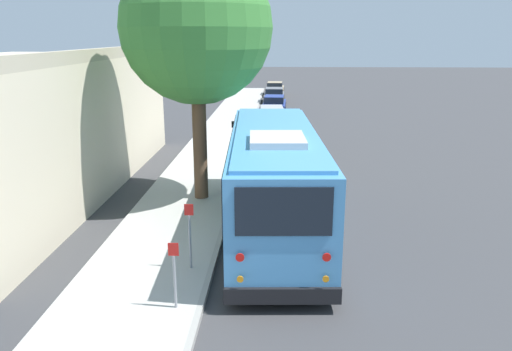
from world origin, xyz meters
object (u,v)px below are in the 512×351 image
parked_sedan_gray (274,96)px  sign_post_near (175,275)px  street_tree (197,17)px  sign_post_far (190,236)px  parked_sedan_tan (275,89)px  shuttle_bus (274,175)px  parked_sedan_black (271,135)px  parked_sedan_silver (272,117)px  parked_sedan_blue (274,105)px

parked_sedan_gray → sign_post_near: 34.36m
street_tree → sign_post_far: bearing=-174.2°
parked_sedan_gray → parked_sedan_tan: (5.63, -0.01, -0.00)m
shuttle_bus → sign_post_near: size_ratio=6.67×
parked_sedan_tan → sign_post_far: 38.11m
parked_sedan_tan → street_tree: 32.91m
sign_post_far → sign_post_near: bearing=180.0°
street_tree → sign_post_far: size_ratio=5.43×
parked_sedan_black → parked_sedan_silver: bearing=-2.6°
parked_sedan_black → parked_sedan_silver: 5.77m
parked_sedan_blue → sign_post_far: (-26.63, 1.80, 0.40)m
parked_sedan_blue → sign_post_far: bearing=178.2°
street_tree → sign_post_far: 7.81m
parked_sedan_silver → street_tree: street_tree is taller
parked_sedan_silver → parked_sedan_gray: 11.73m
shuttle_bus → parked_sedan_blue: 23.69m
parked_sedan_black → street_tree: (-9.22, 2.30, 5.68)m
shuttle_bus → sign_post_far: bearing=142.9°
parked_sedan_gray → street_tree: size_ratio=0.48×
parked_sedan_gray → parked_sedan_black: bearing=-179.5°
parked_sedan_silver → sign_post_near: bearing=172.2°
parked_sedan_gray → sign_post_near: sign_post_near is taller
parked_sedan_blue → sign_post_near: size_ratio=3.04×
sign_post_near → parked_sedan_gray: bearing=-2.9°
parked_sedan_silver → sign_post_near: 22.65m
parked_sedan_black → parked_sedan_gray: bearing=-3.0°
parked_sedan_gray → parked_sedan_tan: 5.63m
sign_post_far → parked_sedan_gray: bearing=-3.1°
parked_sedan_black → sign_post_far: size_ratio=2.55×
street_tree → sign_post_near: street_tree is taller
parked_sedan_tan → sign_post_near: bearing=179.6°
street_tree → sign_post_near: 9.32m
parked_sedan_blue → parked_sedan_gray: (5.82, 0.06, -0.00)m
shuttle_bus → street_tree: 5.93m
shuttle_bus → sign_post_near: shuttle_bus is taller
sign_post_near → street_tree: bearing=4.4°
parked_sedan_blue → street_tree: bearing=175.6°
parked_sedan_gray → parked_sedan_tan: parked_sedan_tan is taller
shuttle_bus → parked_sedan_gray: (29.48, 0.28, -1.12)m
shuttle_bus → parked_sedan_tan: bearing=-2.4°
parked_sedan_silver → parked_sedan_blue: parked_sedan_silver is taller
parked_sedan_silver → parked_sedan_blue: bearing=-4.6°
parked_sedan_black → parked_sedan_blue: (11.67, -0.08, 0.01)m
parked_sedan_black → parked_sedan_blue: 11.67m
shuttle_bus → sign_post_far: size_ratio=5.88×
parked_sedan_blue → sign_post_near: 28.55m
shuttle_bus → parked_sedan_gray: bearing=-2.3°
sign_post_far → shuttle_bus: bearing=-34.2°
shuttle_bus → parked_sedan_black: shuttle_bus is taller
parked_sedan_gray → parked_sedan_tan: bearing=0.4°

